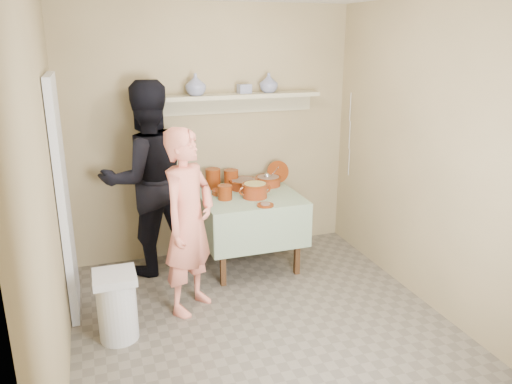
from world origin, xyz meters
name	(u,v)px	position (x,y,z in m)	size (l,w,h in m)	color
ground	(268,333)	(0.00, 0.00, 0.00)	(3.50, 3.50, 0.00)	#675E51
tile_panel	(64,198)	(-1.46, 0.95, 1.00)	(0.06, 0.70, 2.00)	silver
plate_stack_a	(213,179)	(-0.04, 1.59, 0.87)	(0.16, 0.16, 0.21)	#65250D
plate_stack_b	(231,178)	(0.16, 1.58, 0.85)	(0.15, 0.15, 0.18)	#65250D
bowl_stack	(225,192)	(-0.02, 1.19, 0.83)	(0.14, 0.14, 0.14)	#65250D
empty_bowl	(220,192)	(-0.02, 1.36, 0.79)	(0.16, 0.16, 0.05)	#65250D
propped_lid	(278,172)	(0.68, 1.57, 0.88)	(0.24, 0.24, 0.02)	#65250D
vase_right	(269,83)	(0.58, 1.62, 1.82)	(0.19, 0.19, 0.20)	navy
vase_left	(196,85)	(-0.18, 1.60, 1.83)	(0.20, 0.20, 0.21)	navy
ceramic_box	(244,89)	(0.32, 1.62, 1.77)	(0.13, 0.09, 0.09)	navy
person_cook	(189,222)	(-0.49, 0.60, 0.80)	(0.58, 0.38, 1.59)	#EE8067
person_helper	(148,179)	(-0.71, 1.49, 0.95)	(0.92, 0.72, 1.90)	black
room_shell	(270,135)	(0.00, 0.00, 1.61)	(3.04, 3.54, 2.62)	tan
serving_table	(249,205)	(0.25, 1.28, 0.64)	(0.97, 0.97, 0.76)	#4C2D16
cazuela_meat_a	(243,183)	(0.26, 1.48, 0.82)	(0.30, 0.30, 0.10)	maroon
cazuela_meat_b	(268,180)	(0.54, 1.50, 0.82)	(0.28, 0.28, 0.10)	maroon
ladle	(268,176)	(0.53, 1.49, 0.87)	(0.08, 0.26, 0.19)	silver
cazuela_rice	(255,189)	(0.28, 1.15, 0.85)	(0.33, 0.25, 0.14)	maroon
front_plate	(265,205)	(0.28, 0.88, 0.77)	(0.16, 0.16, 0.03)	#65250D
wall_shelf	(232,98)	(0.20, 1.65, 1.67)	(1.80, 0.25, 0.21)	#B6AD87
trash_bin	(117,306)	(-1.13, 0.32, 0.28)	(0.32, 0.32, 0.56)	silver
electrical_cord	(350,135)	(1.47, 1.48, 1.25)	(0.01, 0.05, 0.90)	silver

